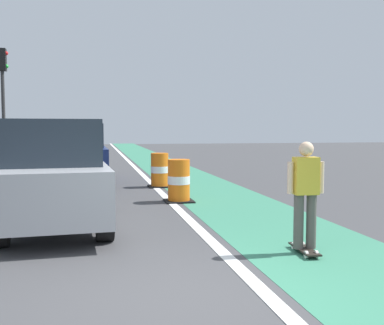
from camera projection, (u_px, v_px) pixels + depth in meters
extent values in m
plane|color=#424244|center=(186.00, 296.00, 5.22)|extent=(100.00, 100.00, 0.00)
cube|color=#387F60|center=(187.00, 178.00, 17.43)|extent=(2.50, 80.00, 0.01)
cube|color=silver|center=(147.00, 179.00, 17.12)|extent=(0.20, 80.00, 0.01)
cube|color=black|center=(304.00, 249.00, 7.01)|extent=(0.27, 0.81, 0.02)
cylinder|color=silver|center=(316.00, 254.00, 6.77)|extent=(0.05, 0.11, 0.11)
cylinder|color=silver|center=(306.00, 255.00, 6.75)|extent=(0.05, 0.11, 0.11)
cylinder|color=silver|center=(303.00, 245.00, 7.28)|extent=(0.05, 0.11, 0.11)
cylinder|color=silver|center=(293.00, 246.00, 7.26)|extent=(0.05, 0.11, 0.11)
cylinder|color=#514C47|center=(311.00, 221.00, 7.00)|extent=(0.15, 0.15, 0.82)
cylinder|color=#514C47|center=(299.00, 222.00, 6.97)|extent=(0.15, 0.15, 0.82)
cube|color=gold|center=(306.00, 176.00, 6.93)|extent=(0.37, 0.24, 0.56)
cylinder|color=beige|center=(321.00, 177.00, 6.97)|extent=(0.09, 0.09, 0.48)
cylinder|color=beige|center=(290.00, 178.00, 6.90)|extent=(0.09, 0.09, 0.48)
sphere|color=beige|center=(306.00, 149.00, 6.90)|extent=(0.22, 0.22, 0.22)
cube|color=#9EA0A5|center=(55.00, 186.00, 8.89)|extent=(2.09, 4.70, 0.90)
cube|color=#232D38|center=(54.00, 141.00, 8.83)|extent=(1.78, 2.94, 0.80)
cylinder|color=black|center=(18.00, 200.00, 10.09)|extent=(0.32, 0.69, 0.68)
cylinder|color=black|center=(95.00, 197.00, 10.51)|extent=(0.32, 0.69, 0.68)
cylinder|color=black|center=(105.00, 221.00, 7.77)|extent=(0.32, 0.69, 0.68)
cube|color=navy|center=(78.00, 160.00, 16.10)|extent=(1.96, 4.65, 0.90)
cube|color=#232D38|center=(78.00, 135.00, 16.04)|extent=(1.70, 2.89, 0.80)
cylinder|color=black|center=(56.00, 170.00, 17.33)|extent=(0.30, 0.69, 0.68)
cylinder|color=black|center=(101.00, 169.00, 17.71)|extent=(0.30, 0.69, 0.68)
cylinder|color=black|center=(51.00, 178.00, 14.56)|extent=(0.30, 0.69, 0.68)
cylinder|color=black|center=(105.00, 176.00, 14.94)|extent=(0.30, 0.69, 0.68)
cylinder|color=orange|center=(179.00, 192.00, 11.91)|extent=(0.56, 0.56, 0.42)
cylinder|color=white|center=(179.00, 180.00, 11.88)|extent=(0.57, 0.57, 0.21)
cylinder|color=orange|center=(179.00, 168.00, 11.86)|extent=(0.56, 0.56, 0.42)
cube|color=black|center=(179.00, 201.00, 11.92)|extent=(0.73, 0.73, 0.04)
cylinder|color=orange|center=(160.00, 179.00, 14.90)|extent=(0.56, 0.56, 0.42)
cylinder|color=white|center=(160.00, 169.00, 14.88)|extent=(0.57, 0.57, 0.21)
cylinder|color=orange|center=(160.00, 160.00, 14.86)|extent=(0.56, 0.56, 0.42)
cube|color=black|center=(160.00, 186.00, 14.92)|extent=(0.73, 0.73, 0.04)
cylinder|color=#2D2D2D|center=(4.00, 123.00, 18.97)|extent=(0.14, 0.14, 4.20)
cube|color=black|center=(2.00, 60.00, 18.78)|extent=(0.32, 0.32, 0.90)
sphere|color=red|center=(6.00, 53.00, 18.80)|extent=(0.16, 0.16, 0.16)
sphere|color=green|center=(7.00, 66.00, 18.84)|extent=(0.16, 0.16, 0.16)
cylinder|color=#33333D|center=(13.00, 161.00, 20.53)|extent=(0.20, 0.20, 0.86)
cube|color=gold|center=(13.00, 145.00, 20.48)|extent=(0.34, 0.20, 0.54)
sphere|color=#9E7051|center=(12.00, 137.00, 20.45)|extent=(0.20, 0.20, 0.20)
cylinder|color=#33333D|center=(18.00, 162.00, 19.76)|extent=(0.20, 0.20, 0.86)
cube|color=white|center=(18.00, 146.00, 19.71)|extent=(0.34, 0.20, 0.54)
sphere|color=tan|center=(18.00, 137.00, 19.68)|extent=(0.20, 0.20, 0.20)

